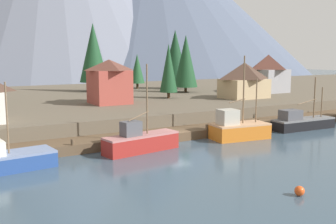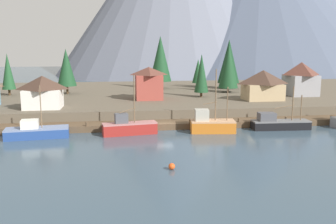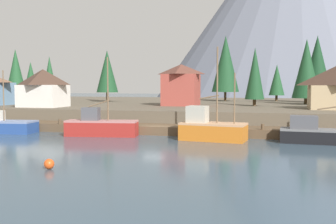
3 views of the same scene
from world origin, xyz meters
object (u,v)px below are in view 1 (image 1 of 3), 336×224
Objects in this scene: conifer_near_left at (186,61)px; conifer_near_right at (169,68)px; house_tan at (244,80)px; conifer_back_left at (137,69)px; house_red at (109,81)px; fishing_boat_black at (301,122)px; fishing_boat_orange at (238,129)px; channel_buoy at (299,191)px; fishing_boat_red at (140,141)px; conifer_mid_right at (175,56)px; conifer_mid_left at (93,53)px; house_grey at (268,73)px.

conifer_near_right is (-8.19, -7.49, -1.01)m from conifer_near_left.
house_tan is 1.04× the size of conifer_back_left.
conifer_back_left reaches higher than house_red.
fishing_boat_black is at bearing -91.21° from conifer_near_left.
channel_buoy is (-8.57, -16.70, -0.87)m from fishing_boat_orange.
fishing_boat_red is 46.91m from conifer_mid_right.
conifer_back_left reaches higher than fishing_boat_orange.
conifer_back_left is at bearing 98.14° from fishing_boat_black.
conifer_back_left is (14.93, 21.45, 0.97)m from house_red.
house_tan is 30.27m from conifer_mid_left.
fishing_boat_black is 1.20× the size of house_tan.
house_red is (-18.87, 19.66, 4.87)m from fishing_boat_black.
conifer_mid_right reaches higher than house_red.
conifer_back_left is at bearing 7.92° from conifer_mid_left.
fishing_boat_black is at bearing -102.92° from house_tan.
conifer_near_right is at bearing 179.44° from house_grey.
house_grey is at bearing 58.29° from fishing_boat_black.
fishing_boat_red is 42.06m from conifer_mid_left.
conifer_mid_left is (-14.12, 39.69, 9.16)m from fishing_boat_black.
house_red is at bearing -170.22° from conifer_near_right.
conifer_mid_left is at bearing 144.28° from conifer_near_left.
channel_buoy is at bearing -85.70° from fishing_boat_red.
conifer_near_right is at bearing -124.45° from conifer_mid_right.
fishing_boat_orange reaches higher than fishing_boat_black.
fishing_boat_red is at bearing -103.38° from conifer_mid_left.
house_tan is at bearing -10.39° from house_red.
conifer_near_left is at bearing 91.44° from fishing_boat_black.
fishing_boat_red is 1.35× the size of house_red.
conifer_mid_left is 1.07× the size of conifer_mid_right.
conifer_near_right is at bearing -137.56° from conifer_near_left.
conifer_mid_left is at bearing 84.40° from channel_buoy.
house_tan is 0.70× the size of conifer_near_left.
fishing_boat_orange is at bearing -111.65° from conifer_near_left.
conifer_mid_right is at bearing 67.21° from channel_buoy.
fishing_boat_orange is 1.04× the size of fishing_boat_black.
house_tan is at bearing 21.41° from fishing_boat_red.
house_red is at bearing 67.81° from fishing_boat_red.
conifer_near_right is at bearing 44.95° from fishing_boat_red.
fishing_boat_orange is at bearing -99.79° from conifer_back_left.
conifer_near_left is 1.22× the size of conifer_near_right.
house_grey is 16.16m from conifer_near_left.
house_red reaches higher than channel_buoy.
conifer_back_left is 10.61× the size of channel_buoy.
conifer_near_left is 11.14m from conifer_near_right.
house_tan is 40.49m from channel_buoy.
house_tan is 26.67m from conifer_back_left.
house_tan is at bearing -77.72° from conifer_near_left.
conifer_mid_left is (9.51, 39.97, 9.03)m from fishing_boat_red.
conifer_mid_right is (26.81, 37.56, 8.39)m from fishing_boat_red.
fishing_boat_orange reaches higher than channel_buoy.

